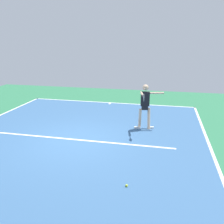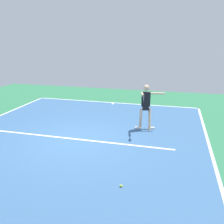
# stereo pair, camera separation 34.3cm
# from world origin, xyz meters

# --- Properties ---
(ground_plane) EXTENTS (19.54, 19.54, 0.00)m
(ground_plane) POSITION_xyz_m (0.00, 0.00, 0.00)
(ground_plane) COLOR #2D754C
(court_surface) EXTENTS (9.53, 11.46, 0.00)m
(court_surface) POSITION_xyz_m (0.00, 0.00, 0.00)
(court_surface) COLOR #38608E
(court_surface) RESTS_ON ground_plane
(court_line_baseline_near) EXTENTS (9.53, 0.10, 0.01)m
(court_line_baseline_near) POSITION_xyz_m (0.00, -5.68, 0.00)
(court_line_baseline_near) COLOR white
(court_line_baseline_near) RESTS_ON ground_plane
(court_line_sideline_left) EXTENTS (0.10, 11.46, 0.01)m
(court_line_sideline_left) POSITION_xyz_m (-4.72, 0.00, 0.00)
(court_line_sideline_left) COLOR white
(court_line_sideline_left) RESTS_ON ground_plane
(court_line_service) EXTENTS (7.15, 0.10, 0.01)m
(court_line_service) POSITION_xyz_m (0.00, -0.08, 0.00)
(court_line_service) COLOR white
(court_line_service) RESTS_ON ground_plane
(court_line_centre_mark) EXTENTS (0.10, 0.30, 0.01)m
(court_line_centre_mark) POSITION_xyz_m (0.00, -5.48, 0.00)
(court_line_centre_mark) COLOR white
(court_line_centre_mark) RESTS_ON ground_plane
(tennis_player) EXTENTS (1.14, 1.29, 1.86)m
(tennis_player) POSITION_xyz_m (-2.33, -1.79, 1.08)
(tennis_player) COLOR beige
(tennis_player) RESTS_ON ground_plane
(tennis_ball_by_sideline) EXTENTS (0.07, 0.07, 0.07)m
(tennis_ball_by_sideline) POSITION_xyz_m (-2.29, 2.47, 0.03)
(tennis_ball_by_sideline) COLOR #CCE033
(tennis_ball_by_sideline) RESTS_ON ground_plane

